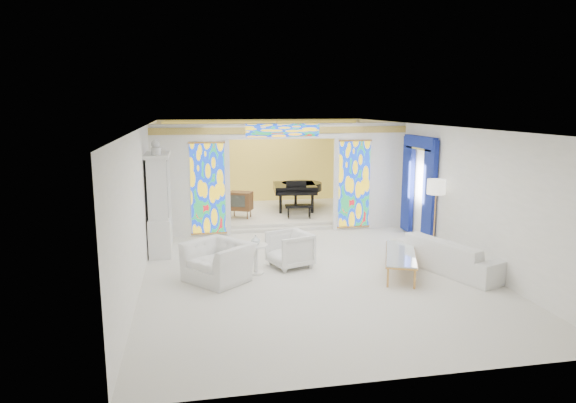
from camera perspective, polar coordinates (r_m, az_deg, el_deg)
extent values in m
plane|color=silver|center=(12.47, 1.01, -5.56)|extent=(12.00, 12.00, 0.00)
cube|color=white|center=(11.98, 1.06, 8.34)|extent=(7.00, 12.00, 0.02)
cube|color=white|center=(18.00, -2.92, 4.33)|extent=(7.00, 0.02, 3.00)
cube|color=white|center=(6.54, 12.02, -7.30)|extent=(7.00, 0.02, 3.00)
cube|color=white|center=(11.93, -15.66, 0.68)|extent=(0.02, 12.00, 3.00)
cube|color=white|center=(13.30, 15.96, 1.67)|extent=(0.02, 12.00, 3.00)
cube|color=white|center=(13.86, -10.88, 2.24)|extent=(2.00, 0.18, 3.00)
cube|color=white|center=(14.72, 8.98, 2.79)|extent=(2.00, 0.18, 3.00)
cube|color=white|center=(13.95, -0.66, 7.85)|extent=(3.00, 0.18, 0.40)
cube|color=white|center=(13.82, -6.70, 1.50)|extent=(0.12, 0.06, 2.60)
cube|color=white|center=(14.35, 5.33, 1.87)|extent=(0.12, 0.06, 2.60)
cube|color=white|center=(13.86, -0.58, 7.22)|extent=(3.24, 0.06, 0.12)
cube|color=gold|center=(13.85, -0.59, 7.92)|extent=(7.00, 0.05, 0.18)
cube|color=gold|center=(13.79, -8.90, 1.42)|extent=(0.90, 0.04, 2.40)
cube|color=gold|center=(14.50, 7.36, 1.91)|extent=(0.90, 0.04, 2.40)
cube|color=gold|center=(13.84, -0.58, 7.92)|extent=(2.00, 0.04, 0.34)
cube|color=silver|center=(16.36, -1.95, -1.30)|extent=(6.80, 3.80, 0.18)
cube|color=#F9DD56|center=(17.88, -2.87, 4.29)|extent=(6.70, 0.10, 2.90)
cylinder|color=#C18943|center=(15.97, -1.23, 7.32)|extent=(0.48, 0.48, 0.30)
cube|color=navy|center=(13.32, 15.45, 1.06)|extent=(0.12, 0.55, 2.60)
cube|color=navy|center=(14.48, 13.19, 1.91)|extent=(0.12, 0.55, 2.60)
cube|color=navy|center=(13.77, 14.50, 6.44)|extent=(0.14, 1.70, 0.30)
cube|color=gold|center=(13.78, 14.47, 5.73)|extent=(0.12, 1.50, 0.06)
cube|color=white|center=(12.71, -13.95, -3.48)|extent=(0.50, 1.40, 0.90)
cube|color=white|center=(12.48, -14.18, 1.65)|extent=(0.44, 1.30, 1.40)
cube|color=silver|center=(12.47, -13.13, 1.69)|extent=(0.01, 1.20, 1.30)
cube|color=white|center=(12.39, -14.34, 5.03)|extent=(0.56, 1.46, 0.08)
cylinder|color=silver|center=(12.03, -14.46, 5.44)|extent=(0.22, 0.22, 0.16)
sphere|color=silver|center=(12.02, -14.50, 6.20)|extent=(0.20, 0.20, 0.20)
imported|color=white|center=(10.47, -7.74, -6.64)|extent=(1.58, 1.60, 0.78)
imported|color=white|center=(11.24, 0.19, -5.35)|extent=(1.07, 1.05, 0.77)
imported|color=white|center=(11.52, 17.80, -5.63)|extent=(1.76, 2.62, 0.71)
cylinder|color=white|center=(10.76, -3.63, -4.89)|extent=(0.51, 0.51, 0.04)
cylinder|color=white|center=(10.84, -3.61, -6.43)|extent=(0.08, 0.08, 0.58)
cylinder|color=white|center=(10.93, -3.59, -7.87)|extent=(0.34, 0.34, 0.03)
imported|color=silver|center=(10.73, -3.63, -4.27)|extent=(0.24, 0.24, 0.20)
cube|color=silver|center=(11.06, 12.42, -5.68)|extent=(1.27, 2.03, 0.04)
cube|color=#C18943|center=(11.07, 12.41, -5.78)|extent=(1.31, 2.07, 0.03)
cube|color=#C18943|center=(10.24, 11.03, -8.27)|extent=(0.05, 0.05, 0.40)
cube|color=#C18943|center=(10.25, 13.89, -8.36)|extent=(0.05, 0.05, 0.40)
cube|color=#C18943|center=(12.01, 11.08, -5.42)|extent=(0.05, 0.05, 0.40)
cube|color=#C18943|center=(12.02, 13.51, -5.50)|extent=(0.05, 0.05, 0.40)
cylinder|color=#C18943|center=(12.88, 15.79, -5.37)|extent=(0.34, 0.34, 0.03)
cylinder|color=#C18943|center=(12.69, 15.97, -1.93)|extent=(0.04, 0.04, 1.62)
cylinder|color=white|center=(12.55, 16.16, 1.58)|extent=(0.48, 0.48, 0.35)
cube|color=black|center=(16.44, 0.73, 1.51)|extent=(1.45, 1.53, 0.25)
cylinder|color=black|center=(16.77, 1.55, 1.69)|extent=(1.43, 1.43, 0.25)
cube|color=black|center=(15.65, 1.02, 0.90)|extent=(1.24, 0.40, 0.09)
cube|color=silver|center=(15.57, 1.05, 0.92)|extent=(1.13, 0.21, 0.03)
cube|color=black|center=(15.92, 0.91, 1.93)|extent=(0.63, 0.09, 0.23)
cube|color=black|center=(15.17, 1.23, -0.52)|extent=(0.84, 0.40, 0.07)
cylinder|color=black|center=(15.85, -0.83, -0.33)|extent=(0.10, 0.10, 0.56)
cylinder|color=black|center=(15.95, 2.73, -0.27)|extent=(0.10, 0.10, 0.56)
cylinder|color=black|center=(17.04, 0.85, 0.45)|extent=(0.10, 0.10, 0.56)
cube|color=brown|center=(15.27, -5.30, 0.07)|extent=(0.80, 0.69, 0.54)
cube|color=#353A38|center=(15.05, -5.58, 0.04)|extent=(0.40, 0.20, 0.35)
cone|color=brown|center=(15.28, -6.39, -1.43)|extent=(0.05, 0.05, 0.24)
cone|color=brown|center=(15.12, -4.54, -1.53)|extent=(0.05, 0.05, 0.24)
cone|color=brown|center=(15.58, -6.00, -1.19)|extent=(0.05, 0.05, 0.24)
cone|color=brown|center=(15.42, -4.18, -1.28)|extent=(0.05, 0.05, 0.24)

